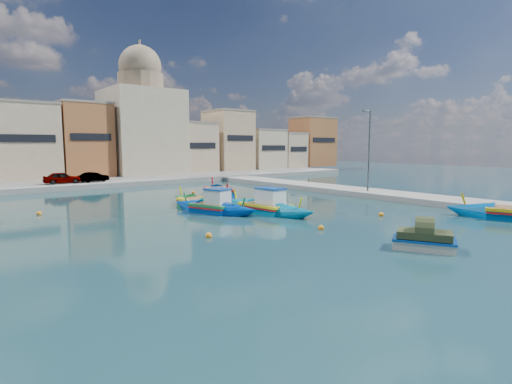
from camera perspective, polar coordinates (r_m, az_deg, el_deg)
name	(u,v)px	position (r m, az deg, el deg)	size (l,w,h in m)	color
ground	(268,232)	(22.15, 1.69, -5.80)	(160.00, 160.00, 0.00)	#14373C
east_quay	(432,200)	(36.31, 23.82, -1.04)	(4.00, 70.00, 0.50)	gray
north_quay	(90,183)	(50.63, -22.57, 1.13)	(80.00, 8.00, 0.60)	gray
north_townhouses	(122,143)	(59.52, -18.59, 6.59)	(83.20, 7.87, 10.19)	tan
church_block	(142,120)	(61.44, -15.97, 9.87)	(10.00, 10.00, 19.10)	#C1B090
quay_street_lamp	(369,150)	(38.68, 15.79, 5.80)	(1.18, 0.16, 8.00)	#595B60
parked_cars	(7,181)	(47.39, -32.02, 1.35)	(24.09, 2.07, 1.28)	#4C1919
luzzu_turquoise_cabin	(266,208)	(28.40, 1.39, -2.30)	(2.86, 9.00, 2.84)	#0077A3
luzzu_blue_cabin	(213,208)	(28.66, -6.12, -2.29)	(4.01, 7.75, 2.67)	#003AA2
luzzu_cyan_mid	(219,193)	(37.57, -5.29, -0.19)	(5.42, 9.36, 2.72)	#003FAC
luzzu_green	(198,204)	(31.02, -8.31, -1.75)	(2.12, 7.80, 2.45)	#0B7835
tender_near	(424,241)	(20.12, 22.89, -6.42)	(2.57, 3.10, 1.35)	beige
mooring_buoys	(253,211)	(28.79, -0.43, -2.70)	(25.85, 19.80, 0.36)	orange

